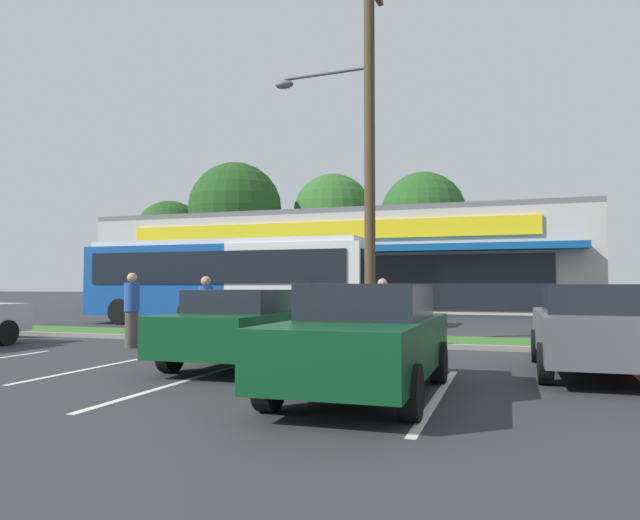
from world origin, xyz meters
name	(u,v)px	position (x,y,z in m)	size (l,w,h in m)	color
grass_median	(231,336)	(0.00, 14.00, 0.06)	(56.00, 2.20, 0.12)	#386B28
curb_lip	(211,339)	(0.00, 12.78, 0.06)	(56.00, 0.24, 0.12)	gray
parking_stripe_1	(108,365)	(0.43, 7.90, 0.00)	(0.12, 4.80, 0.01)	silver
parking_stripe_2	(179,382)	(2.80, 6.54, 0.00)	(0.12, 4.80, 0.01)	silver
parking_stripe_3	(438,396)	(6.77, 6.65, 0.00)	(0.12, 4.80, 0.01)	silver
storefront_building	(349,264)	(-2.56, 36.97, 2.96)	(29.73, 15.29, 5.92)	#BCB7AD
tree_far_left	(170,236)	(-21.62, 45.23, 6.02)	(6.38, 6.38, 9.22)	#473323
tree_left	(235,209)	(-13.86, 42.67, 7.85)	(7.69, 7.69, 11.71)	#473323
tree_mid_left	(333,214)	(-6.66, 46.85, 7.68)	(6.83, 6.83, 11.11)	#473323
tree_mid	(423,214)	(1.20, 45.98, 7.23)	(6.80, 6.80, 10.64)	#473323
utility_pole	(365,138)	(3.96, 14.15, 5.59)	(3.03, 2.40, 10.49)	#4C3826
city_bus	(226,279)	(-2.73, 19.09, 1.76)	(11.37, 2.73, 3.25)	#144793
car_0	(640,303)	(12.90, 25.97, 0.77)	(4.32, 2.01, 1.48)	#515459
car_2	(365,338)	(5.80, 6.43, 0.79)	(1.93, 4.40, 1.53)	#0C3F1E
car_4	(249,325)	(2.93, 8.84, 0.75)	(1.91, 4.69, 1.43)	#0C3F1E
car_5	(592,328)	(9.06, 9.44, 0.79)	(1.88, 4.44, 1.53)	#515459
pedestrian_near_bench	(132,310)	(-1.05, 10.72, 0.92)	(0.37, 0.37, 1.82)	#47423D
pedestrian_by_pole	(383,315)	(4.93, 11.82, 0.84)	(0.34, 0.34, 1.68)	#1E2338
pedestrian_mid	(206,313)	(0.87, 10.90, 0.87)	(0.35, 0.35, 1.73)	#1E2338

